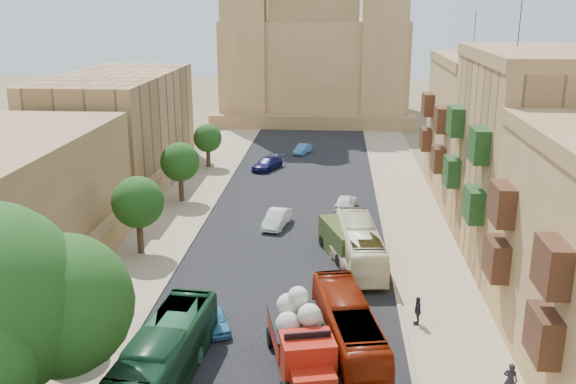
# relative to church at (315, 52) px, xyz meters

# --- Properties ---
(road_surface) EXTENTS (14.00, 140.00, 0.01)m
(road_surface) POSITION_rel_church_xyz_m (0.00, -48.61, -9.51)
(road_surface) COLOR black
(road_surface) RESTS_ON ground
(sidewalk_east) EXTENTS (5.00, 140.00, 0.01)m
(sidewalk_east) POSITION_rel_church_xyz_m (9.50, -48.61, -9.51)
(sidewalk_east) COLOR #9B8565
(sidewalk_east) RESTS_ON ground
(sidewalk_west) EXTENTS (5.00, 140.00, 0.01)m
(sidewalk_west) POSITION_rel_church_xyz_m (-9.50, -48.61, -9.51)
(sidewalk_west) COLOR #9B8565
(sidewalk_west) RESTS_ON ground
(kerb_east) EXTENTS (0.25, 140.00, 0.12)m
(kerb_east) POSITION_rel_church_xyz_m (7.00, -48.61, -9.46)
(kerb_east) COLOR #9B8565
(kerb_east) RESTS_ON ground
(kerb_west) EXTENTS (0.25, 140.00, 0.12)m
(kerb_west) POSITION_rel_church_xyz_m (-7.00, -48.61, -9.46)
(kerb_west) COLOR #9B8565
(kerb_west) RESTS_ON ground
(townhouse_c) EXTENTS (9.00, 14.00, 17.40)m
(townhouse_c) POSITION_rel_church_xyz_m (15.95, -53.61, -2.61)
(townhouse_c) COLOR #B08550
(townhouse_c) RESTS_ON ground
(townhouse_d) EXTENTS (9.00, 14.00, 15.90)m
(townhouse_d) POSITION_rel_church_xyz_m (15.95, -39.61, -3.36)
(townhouse_d) COLOR #A57D4A
(townhouse_d) RESTS_ON ground
(west_wall) EXTENTS (1.00, 40.00, 1.80)m
(west_wall) POSITION_rel_church_xyz_m (-12.50, -58.61, -8.62)
(west_wall) COLOR #A57D4A
(west_wall) RESTS_ON ground
(west_building_mid) EXTENTS (10.00, 22.00, 10.00)m
(west_building_mid) POSITION_rel_church_xyz_m (-18.00, -34.61, -4.52)
(west_building_mid) COLOR #B08550
(west_building_mid) RESTS_ON ground
(church) EXTENTS (28.00, 22.50, 36.30)m
(church) POSITION_rel_church_xyz_m (0.00, 0.00, 0.00)
(church) COLOR #A57D4A
(church) RESTS_ON ground
(street_tree_a) EXTENTS (3.00, 3.00, 4.62)m
(street_tree_a) POSITION_rel_church_xyz_m (-10.00, -66.61, -6.43)
(street_tree_a) COLOR #3A281D
(street_tree_a) RESTS_ON ground
(street_tree_b) EXTENTS (3.53, 3.53, 5.43)m
(street_tree_b) POSITION_rel_church_xyz_m (-10.00, -54.61, -5.88)
(street_tree_b) COLOR #3A281D
(street_tree_b) RESTS_ON ground
(street_tree_c) EXTENTS (3.36, 3.36, 5.17)m
(street_tree_c) POSITION_rel_church_xyz_m (-10.00, -42.61, -6.06)
(street_tree_c) COLOR #3A281D
(street_tree_c) RESTS_ON ground
(street_tree_d) EXTENTS (2.93, 2.93, 4.51)m
(street_tree_d) POSITION_rel_church_xyz_m (-10.00, -30.61, -6.50)
(street_tree_d) COLOR #3A281D
(street_tree_d) RESTS_ON ground
(red_truck) EXTENTS (3.87, 6.87, 3.81)m
(red_truck) POSITION_rel_church_xyz_m (1.82, -68.43, -7.84)
(red_truck) COLOR #B41D0D
(red_truck) RESTS_ON ground
(olive_pickup) EXTENTS (3.77, 5.60, 2.13)m
(olive_pickup) POSITION_rel_church_xyz_m (4.00, -53.96, -8.48)
(olive_pickup) COLOR #38481B
(olive_pickup) RESTS_ON ground
(bus_green_north) EXTENTS (3.22, 10.10, 2.77)m
(bus_green_north) POSITION_rel_church_xyz_m (-4.30, -70.06, -8.13)
(bus_green_north) COLOR #1C4E2E
(bus_green_north) RESTS_ON ground
(bus_red_east) EXTENTS (3.89, 9.52, 2.59)m
(bus_red_east) POSITION_rel_church_xyz_m (4.00, -66.44, -8.22)
(bus_red_east) COLOR maroon
(bus_red_east) RESTS_ON ground
(bus_cream_east) EXTENTS (3.19, 9.78, 2.67)m
(bus_cream_east) POSITION_rel_church_xyz_m (4.94, -55.41, -8.18)
(bus_cream_east) COLOR #FFF3C6
(bus_cream_east) RESTS_ON ground
(car_blue_a) EXTENTS (2.34, 3.43, 1.09)m
(car_blue_a) POSITION_rel_church_xyz_m (-2.95, -64.81, -8.97)
(car_blue_a) COLOR #4290BD
(car_blue_a) RESTS_ON ground
(car_white_a) EXTENTS (2.10, 4.13, 1.30)m
(car_white_a) POSITION_rel_church_xyz_m (-1.17, -48.61, -8.87)
(car_white_a) COLOR white
(car_white_a) RESTS_ON ground
(car_cream) EXTENTS (3.79, 5.63, 1.43)m
(car_cream) POSITION_rel_church_xyz_m (4.57, -55.77, -8.80)
(car_cream) COLOR #FFE5C2
(car_cream) RESTS_ON ground
(car_dkblue) EXTENTS (3.38, 4.70, 1.26)m
(car_dkblue) POSITION_rel_church_xyz_m (-3.72, -31.32, -8.88)
(car_dkblue) COLOR #0F1145
(car_dkblue) RESTS_ON ground
(car_white_b) EXTENTS (2.15, 3.92, 1.26)m
(car_white_b) POSITION_rel_church_xyz_m (4.15, -43.94, -8.88)
(car_white_b) COLOR white
(car_white_b) RESTS_ON ground
(car_blue_b) EXTENTS (2.09, 3.45, 1.07)m
(car_blue_b) POSITION_rel_church_xyz_m (-0.50, -23.90, -8.98)
(car_blue_b) COLOR #3B7FC2
(car_blue_b) RESTS_ON ground
(pedestrian_a) EXTENTS (0.71, 0.60, 1.66)m
(pedestrian_a) POSITION_rel_church_xyz_m (11.00, -69.89, -8.68)
(pedestrian_a) COLOR black
(pedestrian_a) RESTS_ON ground
(pedestrian_c) EXTENTS (0.42, 0.95, 1.61)m
(pedestrian_c) POSITION_rel_church_xyz_m (7.76, -63.52, -8.71)
(pedestrian_c) COLOR #28292E
(pedestrian_c) RESTS_ON ground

